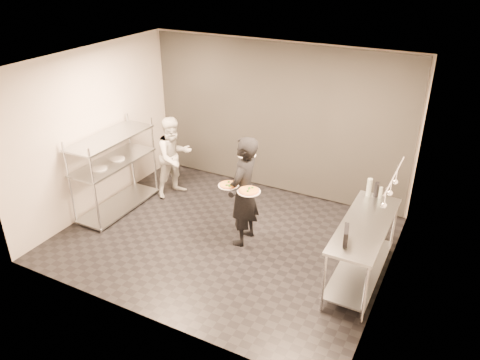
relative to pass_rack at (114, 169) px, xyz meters
The scene contains 13 objects.
room_shell 2.53m from the pass_rack, 28.77° to the left, with size 5.00×4.00×2.80m.
pass_rack is the anchor object (origin of this frame).
prep_counter 4.33m from the pass_rack, ahead, with size 0.60×1.80×0.92m.
utensil_rail 4.64m from the pass_rack, ahead, with size 0.07×1.20×0.31m.
waiter 2.46m from the pass_rack, ahead, with size 0.64×0.42×1.77m, color black.
chef 1.11m from the pass_rack, 57.15° to the left, with size 0.73×0.57×1.51m, color beige.
pizza_plate_near 2.32m from the pass_rack, ahead, with size 0.31×0.31×0.05m.
pizza_plate_far 2.65m from the pass_rack, ahead, with size 0.34×0.34×0.05m.
salad_plate 2.45m from the pass_rack, 10.46° to the left, with size 0.29×0.29×0.07m.
pos_monitor 4.25m from the pass_rack, ahead, with size 0.06×0.28×0.20m, color black.
bottle_green 4.25m from the pass_rack, 10.90° to the left, with size 0.07×0.07×0.27m, color gray.
bottle_clear 4.42m from the pass_rack, 10.49° to the left, with size 0.05×0.05×0.17m, color gray.
bottle_dark 4.36m from the pass_rack, 10.64° to the left, with size 0.07×0.07×0.23m, color black.
Camera 1 is at (3.13, -5.45, 4.24)m, focal length 35.00 mm.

